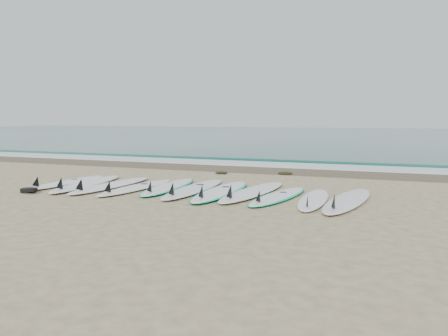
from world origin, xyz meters
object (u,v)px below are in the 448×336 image
(surfboard_10, at_px, (347,200))
(surfboard_0, at_px, (65,182))
(leash_coil, at_px, (29,190))
(surfboard_5, at_px, (193,189))

(surfboard_10, bearing_deg, surfboard_0, -172.38)
(surfboard_0, distance_m, leash_coil, 1.12)
(surfboard_0, relative_size, surfboard_5, 0.87)
(surfboard_0, height_order, surfboard_5, surfboard_5)
(surfboard_5, relative_size, leash_coil, 6.19)
(surfboard_5, distance_m, surfboard_10, 3.12)
(surfboard_0, distance_m, surfboard_10, 6.25)
(surfboard_0, bearing_deg, leash_coil, -85.36)
(surfboard_10, bearing_deg, surfboard_5, -175.84)
(surfboard_5, height_order, leash_coil, surfboard_5)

